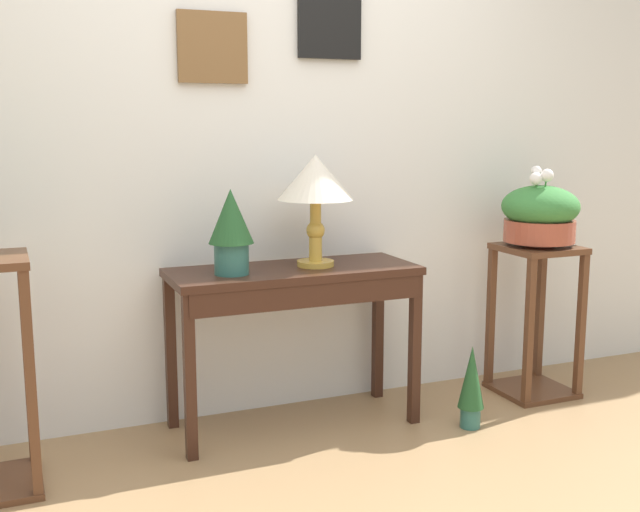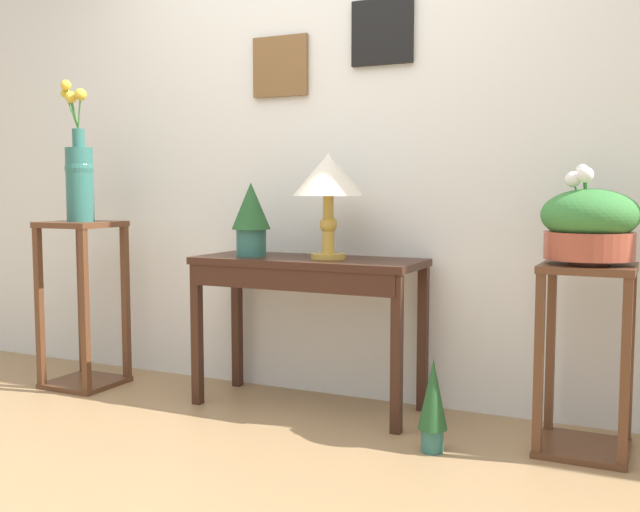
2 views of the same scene
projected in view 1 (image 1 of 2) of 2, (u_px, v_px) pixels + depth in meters
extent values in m
cube|color=silver|center=(259.00, 118.00, 3.57)|extent=(9.00, 0.10, 2.80)
cube|color=brown|center=(213.00, 47.00, 3.37)|extent=(0.31, 0.02, 0.31)
cube|color=#746257|center=(213.00, 47.00, 3.37)|extent=(0.25, 0.01, 0.25)
cube|color=black|center=(330.00, 24.00, 3.56)|extent=(0.31, 0.02, 0.31)
cube|color=#669264|center=(330.00, 24.00, 3.56)|extent=(0.25, 0.01, 0.25)
cube|color=#381E14|center=(293.00, 272.00, 3.42)|extent=(1.11, 0.44, 0.03)
cube|color=#381E14|center=(310.00, 295.00, 3.25)|extent=(1.04, 0.03, 0.10)
cube|color=#381E14|center=(190.00, 378.00, 3.12)|extent=(0.05, 0.04, 0.70)
cube|color=#381E14|center=(415.00, 350.00, 3.51)|extent=(0.04, 0.04, 0.70)
cube|color=#381E14|center=(171.00, 353.00, 3.46)|extent=(0.05, 0.04, 0.70)
cube|color=#381E14|center=(378.00, 330.00, 3.85)|extent=(0.04, 0.04, 0.70)
cylinder|color=gold|center=(316.00, 263.00, 3.46)|extent=(0.17, 0.17, 0.02)
cylinder|color=gold|center=(316.00, 245.00, 3.45)|extent=(0.06, 0.06, 0.14)
sphere|color=gold|center=(316.00, 230.00, 3.43)|extent=(0.08, 0.08, 0.08)
cylinder|color=gold|center=(315.00, 215.00, 3.42)|extent=(0.05, 0.05, 0.14)
cone|color=beige|center=(315.00, 177.00, 3.39)|extent=(0.34, 0.34, 0.20)
cylinder|color=#2D665B|center=(232.00, 259.00, 3.26)|extent=(0.15, 0.15, 0.13)
cone|color=#235128|center=(231.00, 216.00, 3.23)|extent=(0.19, 0.19, 0.23)
cube|color=#56331E|center=(31.00, 384.00, 2.76)|extent=(0.04, 0.03, 0.84)
cube|color=#56331E|center=(28.00, 360.00, 3.05)|extent=(0.04, 0.04, 0.84)
cube|color=#56331E|center=(538.00, 248.00, 3.84)|extent=(0.36, 0.36, 0.03)
cube|color=#56331E|center=(531.00, 390.00, 3.97)|extent=(0.36, 0.36, 0.03)
cube|color=#56331E|center=(529.00, 331.00, 3.70)|extent=(0.04, 0.03, 0.71)
cube|color=#56331E|center=(581.00, 325.00, 3.82)|extent=(0.04, 0.03, 0.71)
cube|color=#56331E|center=(491.00, 316.00, 3.99)|extent=(0.04, 0.04, 0.71)
cube|color=#56331E|center=(540.00, 311.00, 4.11)|extent=(0.04, 0.04, 0.71)
cylinder|color=#9E4733|center=(539.00, 244.00, 3.84)|extent=(0.16, 0.16, 0.02)
cylinder|color=#9E4733|center=(539.00, 231.00, 3.82)|extent=(0.35, 0.35, 0.11)
ellipsoid|color=#387A38|center=(540.00, 206.00, 3.80)|extent=(0.38, 0.38, 0.21)
cylinder|color=#387A38|center=(543.00, 198.00, 3.77)|extent=(0.03, 0.07, 0.23)
sphere|color=white|center=(547.00, 175.00, 3.72)|extent=(0.06, 0.06, 0.06)
cylinder|color=#387A38|center=(538.00, 196.00, 3.79)|extent=(0.04, 0.01, 0.24)
sphere|color=white|center=(536.00, 171.00, 3.76)|extent=(0.05, 0.05, 0.05)
cylinder|color=#387A38|center=(538.00, 200.00, 3.77)|extent=(0.08, 0.05, 0.21)
sphere|color=white|center=(536.00, 179.00, 3.72)|extent=(0.06, 0.06, 0.06)
cylinder|color=#2D665B|center=(470.00, 417.00, 3.51)|extent=(0.09, 0.09, 0.10)
cone|color=#235128|center=(472.00, 377.00, 3.47)|extent=(0.12, 0.12, 0.29)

